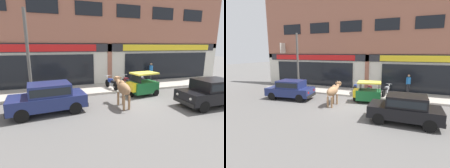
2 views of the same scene
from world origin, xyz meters
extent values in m
plane|color=#605E5B|center=(0.00, 0.00, 0.00)|extent=(90.00, 90.00, 0.00)
cube|color=#B7AFA3|center=(0.00, 3.67, 0.07)|extent=(19.00, 2.94, 0.14)
cube|color=#9E604C|center=(0.00, 5.41, 6.42)|extent=(23.00, 0.55, 6.92)
cube|color=silver|center=(0.00, 5.41, 1.70)|extent=(23.00, 0.55, 3.40)
cube|color=#28282D|center=(0.00, 5.10, 3.05)|extent=(22.08, 0.08, 0.64)
cube|color=black|center=(-5.75, 5.09, 1.35)|extent=(8.74, 0.10, 2.40)
cube|color=red|center=(-5.75, 5.07, 3.05)|extent=(9.20, 0.05, 0.52)
cube|color=#9E604C|center=(0.00, 5.12, 1.70)|extent=(0.36, 0.12, 3.40)
cube|color=black|center=(5.75, 5.09, 1.35)|extent=(8.74, 0.10, 2.40)
cube|color=yellow|center=(5.75, 5.07, 3.05)|extent=(9.20, 0.05, 0.52)
cube|color=black|center=(-4.89, 5.11, 5.93)|extent=(2.09, 0.06, 1.00)
cube|color=black|center=(-1.63, 5.11, 5.93)|extent=(2.09, 0.06, 1.00)
cube|color=black|center=(1.63, 5.11, 5.93)|extent=(2.09, 0.06, 1.00)
cube|color=black|center=(4.89, 5.11, 5.93)|extent=(2.09, 0.06, 1.00)
cube|color=black|center=(8.15, 5.11, 5.93)|extent=(2.09, 0.06, 1.00)
ellipsoid|color=#936B47|center=(-1.08, -0.51, 1.02)|extent=(0.56, 1.42, 0.60)
sphere|color=#936B47|center=(-1.08, -0.23, 1.25)|extent=(0.32, 0.32, 0.32)
cylinder|color=#936B47|center=(-1.21, -0.07, 0.36)|extent=(0.12, 0.12, 0.72)
cylinder|color=#936B47|center=(-0.93, -0.08, 0.36)|extent=(0.12, 0.12, 0.72)
cylinder|color=#936B47|center=(-1.24, -0.94, 0.36)|extent=(0.12, 0.12, 0.72)
cylinder|color=#936B47|center=(-0.95, -0.94, 0.36)|extent=(0.12, 0.12, 0.72)
cylinder|color=#936B47|center=(-1.06, 0.31, 1.17)|extent=(0.25, 0.47, 0.43)
cube|color=#936B47|center=(-1.05, 0.57, 1.34)|extent=(0.23, 0.37, 0.26)
cube|color=brown|center=(-1.05, 0.75, 1.30)|extent=(0.16, 0.14, 0.14)
cone|color=beige|center=(-1.15, 0.54, 1.52)|extent=(0.06, 0.12, 0.19)
cone|color=beige|center=(-0.95, 0.53, 1.52)|extent=(0.06, 0.12, 0.19)
cube|color=#936B47|center=(-1.21, 0.50, 1.40)|extent=(0.14, 0.04, 0.10)
cube|color=#936B47|center=(-0.89, 0.49, 1.40)|extent=(0.14, 0.04, 0.10)
cylinder|color=#936B47|center=(-1.11, -1.25, 0.80)|extent=(0.04, 0.17, 0.60)
cylinder|color=black|center=(2.29, -2.52, 0.30)|extent=(0.60, 0.19, 0.60)
cylinder|color=black|center=(2.31, -1.08, 0.30)|extent=(0.60, 0.19, 0.60)
cylinder|color=black|center=(4.61, -1.11, 0.30)|extent=(0.60, 0.19, 0.60)
cube|color=black|center=(3.45, -1.81, 0.60)|extent=(3.52, 1.65, 0.60)
cube|color=black|center=(3.55, -1.82, 1.18)|extent=(1.92, 1.47, 0.56)
cube|color=black|center=(3.55, -1.82, 1.18)|extent=(1.77, 1.49, 0.35)
cube|color=black|center=(1.72, -1.79, 0.38)|extent=(0.14, 1.52, 0.20)
sphere|color=silver|center=(1.68, -2.27, 0.68)|extent=(0.14, 0.14, 0.14)
sphere|color=silver|center=(1.70, -1.31, 0.68)|extent=(0.14, 0.14, 0.14)
cylinder|color=black|center=(-5.91, -0.88, 0.30)|extent=(0.62, 0.24, 0.60)
cylinder|color=black|center=(-6.05, 0.55, 0.30)|extent=(0.62, 0.24, 0.60)
cylinder|color=black|center=(-3.62, -0.65, 0.30)|extent=(0.62, 0.24, 0.60)
cylinder|color=black|center=(-3.77, 0.78, 0.30)|extent=(0.62, 0.24, 0.60)
cube|color=navy|center=(-4.84, -0.05, 0.60)|extent=(3.64, 1.94, 0.60)
cube|color=navy|center=(-4.74, -0.04, 1.18)|extent=(2.04, 1.62, 0.56)
cube|color=black|center=(-4.74, -0.04, 1.18)|extent=(1.89, 1.63, 0.35)
cube|color=black|center=(-6.56, -0.22, 0.38)|extent=(0.27, 1.52, 0.20)
cube|color=black|center=(-3.12, 0.13, 0.38)|extent=(0.27, 1.52, 0.20)
sphere|color=silver|center=(-6.54, -0.70, 0.68)|extent=(0.14, 0.14, 0.14)
sphere|color=silver|center=(-6.64, 0.25, 0.68)|extent=(0.14, 0.14, 0.14)
cube|color=red|center=(-3.04, -0.36, 0.70)|extent=(0.05, 0.16, 0.14)
cube|color=red|center=(-3.14, 0.62, 0.70)|extent=(0.05, 0.16, 0.14)
cylinder|color=black|center=(0.12, 1.05, 0.22)|extent=(0.45, 0.18, 0.44)
cylinder|color=black|center=(1.72, 0.76, 0.22)|extent=(0.45, 0.18, 0.44)
cylinder|color=black|center=(1.57, 1.79, 0.22)|extent=(0.45, 0.18, 0.44)
cube|color=#19602D|center=(1.01, 1.18, 0.57)|extent=(1.86, 1.40, 0.70)
cube|color=yellow|center=(0.12, 1.05, 0.67)|extent=(0.48, 0.91, 0.52)
cylinder|color=black|center=(0.51, 0.61, 1.19)|extent=(0.04, 0.04, 0.55)
cylinder|color=black|center=(0.37, 1.59, 1.19)|extent=(0.04, 0.04, 0.55)
cylinder|color=black|center=(1.78, 0.80, 1.19)|extent=(0.04, 0.04, 0.55)
cylinder|color=black|center=(1.64, 1.77, 1.19)|extent=(0.04, 0.04, 0.55)
cube|color=#DBCC42|center=(1.06, 1.19, 1.47)|extent=(1.76, 1.33, 0.10)
cube|color=black|center=(0.44, 1.10, 1.19)|extent=(0.16, 0.92, 0.50)
cylinder|color=black|center=(-0.64, 3.72, 0.42)|extent=(0.19, 0.57, 0.56)
cylinder|color=black|center=(-0.42, 2.49, 0.42)|extent=(0.19, 0.57, 0.56)
cube|color=#B2B5BA|center=(-0.53, 3.08, 0.46)|extent=(0.25, 0.35, 0.24)
cube|color=navy|center=(-0.56, 3.24, 0.72)|extent=(0.31, 0.44, 0.24)
cube|color=black|center=(-0.49, 2.85, 0.70)|extent=(0.31, 0.55, 0.12)
cylinder|color=#B2B5BA|center=(-0.63, 3.66, 0.72)|extent=(0.09, 0.27, 0.59)
cylinder|color=#B2B5BA|center=(-0.64, 3.70, 1.00)|extent=(0.52, 0.12, 0.03)
sphere|color=silver|center=(-0.65, 3.76, 0.88)|extent=(0.12, 0.12, 0.12)
cylinder|color=#B2B5BA|center=(-0.58, 2.71, 0.38)|extent=(0.14, 0.48, 0.06)
cylinder|color=black|center=(0.70, 3.71, 0.42)|extent=(0.12, 0.56, 0.56)
cylinder|color=black|center=(0.67, 2.46, 0.42)|extent=(0.12, 0.56, 0.56)
cube|color=#B2B5BA|center=(0.68, 3.07, 0.46)|extent=(0.21, 0.33, 0.24)
cube|color=maroon|center=(0.69, 3.23, 0.72)|extent=(0.25, 0.41, 0.24)
cube|color=black|center=(0.68, 2.83, 0.70)|extent=(0.24, 0.53, 0.12)
cylinder|color=#B2B5BA|center=(0.70, 3.65, 0.72)|extent=(0.05, 0.27, 0.59)
cylinder|color=#B2B5BA|center=(0.70, 3.69, 1.00)|extent=(0.52, 0.05, 0.03)
sphere|color=silver|center=(0.70, 3.75, 0.88)|extent=(0.12, 0.12, 0.12)
cylinder|color=#B2B5BA|center=(0.56, 2.71, 0.38)|extent=(0.07, 0.48, 0.06)
cylinder|color=black|center=(2.17, 3.85, 0.42)|extent=(0.22, 0.57, 0.56)
cylinder|color=black|center=(1.90, 2.63, 0.42)|extent=(0.22, 0.57, 0.56)
cube|color=#B2B5BA|center=(2.03, 3.22, 0.46)|extent=(0.26, 0.36, 0.24)
cube|color=#A8AAB2|center=(2.07, 3.38, 0.72)|extent=(0.32, 0.44, 0.24)
cube|color=black|center=(1.98, 2.99, 0.70)|extent=(0.33, 0.56, 0.12)
cylinder|color=#B2B5BA|center=(2.16, 3.80, 0.72)|extent=(0.10, 0.27, 0.59)
cylinder|color=#B2B5BA|center=(2.17, 3.83, 1.00)|extent=(0.51, 0.14, 0.03)
sphere|color=silver|center=(2.18, 3.89, 0.88)|extent=(0.12, 0.12, 0.12)
cylinder|color=#B2B5BA|center=(1.85, 2.90, 0.38)|extent=(0.16, 0.48, 0.06)
cylinder|color=#2D2D33|center=(3.72, 4.70, 0.55)|extent=(0.11, 0.11, 0.82)
cylinder|color=#2D2D33|center=(3.60, 4.56, 0.55)|extent=(0.11, 0.11, 0.82)
cylinder|color=#236BB7|center=(3.66, 4.63, 1.24)|extent=(0.32, 0.32, 0.56)
cylinder|color=#236BB7|center=(3.80, 4.79, 1.21)|extent=(0.08, 0.08, 0.56)
cylinder|color=#236BB7|center=(3.52, 4.48, 1.21)|extent=(0.08, 0.08, 0.56)
sphere|color=tan|center=(3.66, 4.63, 1.64)|extent=(0.20, 0.20, 0.20)
cylinder|color=#595651|center=(-5.81, 2.50, 2.70)|extent=(0.18, 0.18, 5.11)
camera|label=1|loc=(-4.54, -8.67, 3.19)|focal=28.00mm
camera|label=2|loc=(3.45, -10.98, 3.60)|focal=28.00mm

